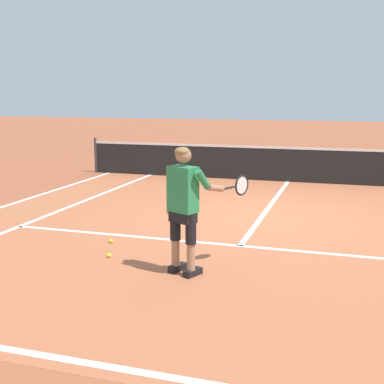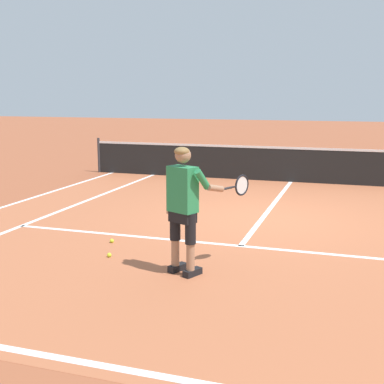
{
  "view_description": "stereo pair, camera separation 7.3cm",
  "coord_description": "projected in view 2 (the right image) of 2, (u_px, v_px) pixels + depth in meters",
  "views": [
    {
      "loc": [
        1.57,
        -9.63,
        2.36
      ],
      "look_at": [
        -0.47,
        -3.1,
        1.05
      ],
      "focal_mm": 47.22,
      "sensor_mm": 36.0,
      "label": 1
    },
    {
      "loc": [
        1.64,
        -9.6,
        2.36
      ],
      "look_at": [
        -0.47,
        -3.1,
        1.05
      ],
      "focal_mm": 47.22,
      "sensor_mm": 36.0,
      "label": 2
    }
  ],
  "objects": [
    {
      "name": "court_inner_surface",
      "position": [
        255.0,
        227.0,
        9.18
      ],
      "size": [
        10.98,
        10.73,
        0.0
      ],
      "primitive_type": "cube",
      "color": "#B2603D",
      "rests_on": "ground"
    },
    {
      "name": "tennis_ball_near_feet",
      "position": [
        112.0,
        241.0,
        8.21
      ],
      "size": [
        0.07,
        0.07,
        0.07
      ],
      "primitive_type": "sphere",
      "color": "#CCE02D",
      "rests_on": "ground"
    },
    {
      "name": "ground_plane",
      "position": [
        263.0,
        218.0,
        9.91
      ],
      "size": [
        80.0,
        80.0,
        0.0
      ],
      "primitive_type": "plane",
      "color": "#9E5133"
    },
    {
      "name": "tennis_player",
      "position": [
        185.0,
        202.0,
        6.61
      ],
      "size": [
        0.98,
        0.96,
        1.71
      ],
      "color": "black",
      "rests_on": "ground"
    },
    {
      "name": "line_baseline",
      "position": [
        142.0,
        373.0,
        4.36
      ],
      "size": [
        10.98,
        0.1,
        0.01
      ],
      "primitive_type": "cube",
      "color": "white",
      "rests_on": "ground"
    },
    {
      "name": "line_singles_left",
      "position": [
        59.0,
        211.0,
        10.43
      ],
      "size": [
        0.1,
        10.33,
        0.01
      ],
      "primitive_type": "cube",
      "color": "white",
      "rests_on": "ground"
    },
    {
      "name": "line_service",
      "position": [
        241.0,
        246.0,
        8.03
      ],
      "size": [
        8.23,
        0.1,
        0.01
      ],
      "primitive_type": "cube",
      "color": "white",
      "rests_on": "ground"
    },
    {
      "name": "line_doubles_left",
      "position": [
        3.0,
        207.0,
        10.84
      ],
      "size": [
        0.1,
        10.33,
        0.01
      ],
      "primitive_type": "cube",
      "color": "white",
      "rests_on": "ground"
    },
    {
      "name": "tennis_ball_by_baseline",
      "position": [
        109.0,
        255.0,
        7.48
      ],
      "size": [
        0.07,
        0.07,
        0.07
      ],
      "primitive_type": "sphere",
      "color": "#CCE02D",
      "rests_on": "ground"
    },
    {
      "name": "tennis_net",
      "position": [
        291.0,
        164.0,
        13.92
      ],
      "size": [
        11.96,
        0.08,
        1.07
      ],
      "color": "#333338",
      "rests_on": "ground"
    },
    {
      "name": "line_centre_service",
      "position": [
        273.0,
        205.0,
        11.02
      ],
      "size": [
        0.1,
        6.4,
        0.01
      ],
      "primitive_type": "cube",
      "color": "white",
      "rests_on": "ground"
    }
  ]
}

